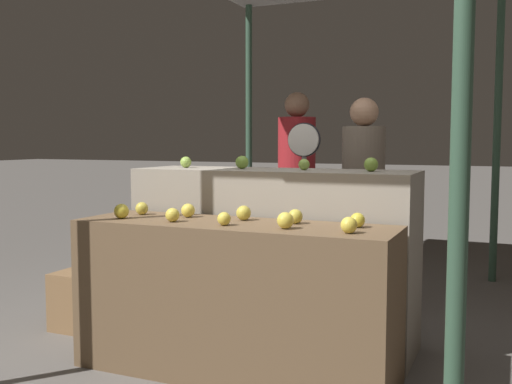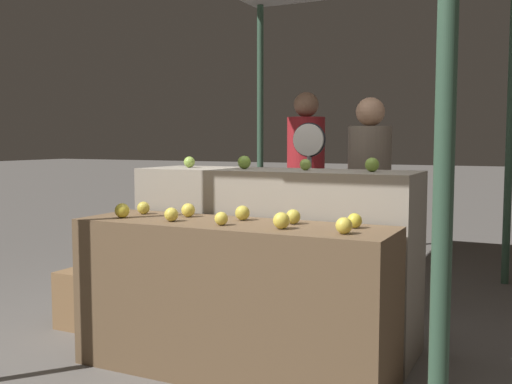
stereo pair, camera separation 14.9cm
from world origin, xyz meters
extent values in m
plane|color=#66605B|center=(0.00, 0.00, 0.00)|extent=(60.00, 60.00, 0.00)
cylinder|color=#33513D|center=(1.27, -0.83, 1.39)|extent=(0.07, 0.07, 2.79)
cylinder|color=#33513D|center=(-1.27, 3.02, 1.39)|extent=(0.07, 0.07, 2.79)
cylinder|color=#33513D|center=(1.27, 3.02, 1.39)|extent=(0.07, 0.07, 2.79)
cube|color=brown|center=(0.00, 0.00, 0.44)|extent=(1.83, 0.55, 0.87)
cube|color=gray|center=(0.00, 0.60, 0.57)|extent=(1.83, 0.55, 1.14)
sphere|color=gold|center=(-0.68, -0.10, 0.92)|extent=(0.09, 0.09, 0.09)
sphere|color=yellow|center=(-0.33, -0.10, 0.91)|extent=(0.08, 0.08, 0.08)
sphere|color=yellow|center=(0.00, -0.12, 0.91)|extent=(0.07, 0.07, 0.07)
sphere|color=yellow|center=(0.35, -0.10, 0.92)|extent=(0.09, 0.09, 0.09)
sphere|color=yellow|center=(0.69, -0.12, 0.91)|extent=(0.08, 0.08, 0.08)
sphere|color=gold|center=(-0.68, 0.10, 0.91)|extent=(0.08, 0.08, 0.08)
sphere|color=yellow|center=(-0.35, 0.11, 0.91)|extent=(0.08, 0.08, 0.08)
sphere|color=gold|center=(0.01, 0.12, 0.91)|extent=(0.09, 0.09, 0.09)
sphere|color=gold|center=(0.33, 0.10, 0.91)|extent=(0.08, 0.08, 0.08)
sphere|color=gold|center=(0.68, 0.10, 0.91)|extent=(0.08, 0.08, 0.08)
sphere|color=#8EB247|center=(-0.65, 0.59, 1.18)|extent=(0.08, 0.08, 0.08)
sphere|color=#7AA338|center=(-0.22, 0.59, 1.19)|extent=(0.09, 0.09, 0.09)
sphere|color=#8EB247|center=(0.21, 0.59, 1.18)|extent=(0.07, 0.07, 0.07)
sphere|color=#84AD3D|center=(0.64, 0.60, 1.19)|extent=(0.09, 0.09, 0.09)
cylinder|color=#99999E|center=(-0.02, 1.26, 0.68)|extent=(0.04, 0.04, 1.36)
cylinder|color=black|center=(-0.02, 1.25, 1.34)|extent=(0.26, 0.01, 0.26)
cylinder|color=silver|center=(-0.02, 1.24, 1.34)|extent=(0.24, 0.02, 0.24)
cylinder|color=#99999E|center=(-0.02, 1.24, 1.15)|extent=(0.01, 0.01, 0.14)
cylinder|color=#99999E|center=(-0.02, 1.24, 1.08)|extent=(0.20, 0.20, 0.03)
cube|color=#2D2D38|center=(0.37, 1.53, 0.38)|extent=(0.28, 0.21, 0.77)
cylinder|color=#756656|center=(0.37, 1.53, 1.10)|extent=(0.40, 0.40, 0.67)
sphere|color=tan|center=(0.37, 1.53, 1.55)|extent=(0.22, 0.22, 0.22)
cube|color=#2D2D38|center=(-0.46, 2.34, 0.41)|extent=(0.31, 0.24, 0.83)
cylinder|color=maroon|center=(-0.46, 2.34, 1.19)|extent=(0.46, 0.46, 0.72)
sphere|color=#936B51|center=(-0.46, 2.34, 1.67)|extent=(0.23, 0.23, 0.23)
cube|color=olive|center=(-1.32, 0.35, 0.20)|extent=(0.41, 0.41, 0.41)
camera|label=1|loc=(1.45, -2.99, 1.33)|focal=42.00mm
camera|label=2|loc=(1.58, -2.93, 1.33)|focal=42.00mm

